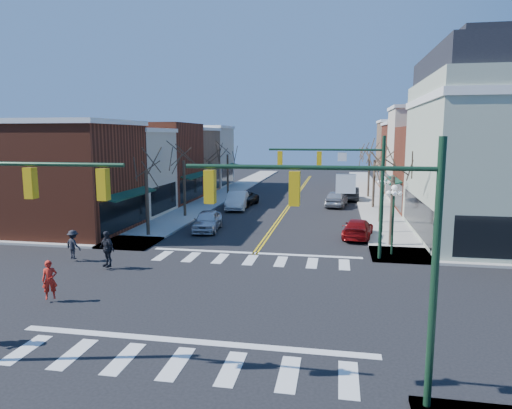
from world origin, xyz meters
The scene contains 33 objects.
ground centered at (0.00, 0.00, 0.00)m, with size 160.00×160.00×0.00m, color black.
sidewalk_left centered at (-8.75, 20.00, 0.07)m, with size 3.50×70.00×0.15m, color #9E9B93.
sidewalk_right centered at (8.75, 20.00, 0.07)m, with size 3.50×70.00×0.15m, color #9E9B93.
bldg_left_brick_a centered at (-15.50, 11.75, 4.00)m, with size 10.00×8.50×8.00m, color maroon.
bldg_left_stucco_a centered at (-15.50, 19.50, 3.75)m, with size 10.00×7.00×7.50m, color beige.
bldg_left_brick_b centered at (-15.50, 27.50, 4.25)m, with size 10.00×9.00×8.50m, color maroon.
bldg_left_tan centered at (-15.50, 35.75, 3.90)m, with size 10.00×7.50×7.80m, color #916D50.
bldg_left_stucco_b centered at (-15.50, 43.50, 4.10)m, with size 10.00×8.00×8.20m, color beige.
bldg_right_brick_a centered at (15.50, 25.75, 4.00)m, with size 10.00×8.50×8.00m, color maroon.
bldg_right_stucco centered at (15.50, 33.50, 5.00)m, with size 10.00×7.00×10.00m, color beige.
bldg_right_brick_b centered at (15.50, 41.00, 4.25)m, with size 10.00×8.00×8.50m, color maroon.
bldg_right_tan centered at (15.50, 49.00, 4.50)m, with size 10.00×8.00×9.00m, color #916D50.
traffic_mast_near_right centered at (5.55, -7.40, 4.71)m, with size 6.60×0.28×7.20m.
traffic_mast_far_right centered at (5.55, 7.40, 4.71)m, with size 6.60×0.28×7.20m.
lamppost_corner centered at (8.20, 8.50, 2.96)m, with size 0.36×0.36×4.33m.
lamppost_midblock centered at (8.20, 15.00, 2.96)m, with size 0.36×0.36×4.33m.
tree_left_a centered at (-8.40, 11.00, 2.38)m, with size 0.24×0.24×4.76m, color #382B21.
tree_left_b centered at (-8.40, 19.00, 2.52)m, with size 0.24×0.24×5.04m, color #382B21.
tree_left_c centered at (-8.40, 27.00, 2.27)m, with size 0.24×0.24×4.55m, color #382B21.
tree_left_d centered at (-8.40, 35.00, 2.45)m, with size 0.24×0.24×4.90m, color #382B21.
tree_right_a centered at (8.40, 11.00, 2.31)m, with size 0.24×0.24×4.62m, color #382B21.
tree_right_b centered at (8.40, 19.00, 2.59)m, with size 0.24×0.24×5.18m, color #382B21.
tree_right_c centered at (8.40, 27.00, 2.42)m, with size 0.24×0.24×4.83m, color #382B21.
tree_right_d centered at (8.40, 35.00, 2.48)m, with size 0.24×0.24×4.97m, color #382B21.
car_left_near centered at (-4.80, 13.77, 0.78)m, with size 1.83×4.56×1.55m, color silver.
car_left_mid centered at (-4.80, 24.17, 0.86)m, with size 1.81×5.20×1.71m, color silver.
car_left_far centered at (-4.80, 26.45, 0.71)m, with size 2.36×5.12×1.42m, color black.
car_right_near centered at (6.40, 13.27, 0.68)m, with size 1.89×4.65×1.35m, color maroon.
car_right_mid centered at (4.80, 27.60, 0.83)m, with size 1.96×4.86×1.66m, color #B2B3B7.
car_right_far centered at (6.40, 32.31, 0.76)m, with size 1.60×4.59×1.51m, color black.
pedestrian_red_a centered at (-7.30, -1.97, 1.00)m, with size 0.62×0.41×1.70m, color red.
pedestrian_dark_a centered at (-7.30, 3.05, 1.13)m, with size 1.15×0.48×1.97m, color black.
pedestrian_dark_b centered at (-10.00, 4.16, 0.99)m, with size 1.09×0.62×1.68m, color black.
Camera 1 is at (4.93, -19.14, 7.22)m, focal length 32.00 mm.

